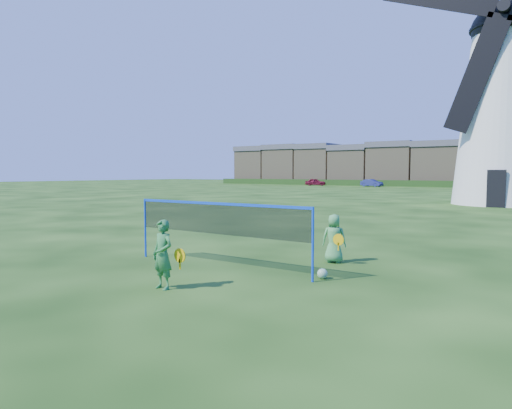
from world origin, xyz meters
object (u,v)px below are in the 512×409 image
object	(u,v)px
player_boy	(334,238)
car_left	(315,182)
play_ball	(322,274)
windmill	(506,104)
car_right	(372,183)
badminton_net	(218,220)
player_girl	(163,255)

from	to	relation	value
player_boy	car_left	size ratio (longest dim) A/B	0.34
play_ball	windmill	bearing A→B (deg)	89.39
player_boy	car_left	distance (m)	68.32
car_left	windmill	bearing A→B (deg)	-160.94
car_left	car_right	bearing A→B (deg)	-113.89
badminton_net	car_left	size ratio (longest dim) A/B	1.42
car_left	car_right	xyz separation A→B (m)	(10.07, 0.02, -0.02)
player_girl	play_ball	bearing A→B (deg)	54.29
windmill	player_boy	size ratio (longest dim) A/B	17.08
player_girl	play_ball	size ratio (longest dim) A/B	6.10
badminton_net	player_boy	world-z (taller)	badminton_net
windmill	badminton_net	bearing A→B (deg)	-95.81
player_girl	car_left	xyz separation A→B (m)	(-30.08, 64.80, -0.06)
badminton_net	car_left	world-z (taller)	badminton_net
badminton_net	car_right	world-z (taller)	badminton_net
player_girl	windmill	bearing A→B (deg)	90.24
player_boy	play_ball	bearing A→B (deg)	88.60
player_girl	car_left	bearing A→B (deg)	119.80
player_boy	car_right	xyz separation A→B (m)	(-21.60, 60.55, -0.02)
windmill	player_girl	xyz separation A→B (m)	(-2.45, -29.98, -6.30)
car_right	car_left	bearing A→B (deg)	102.40
badminton_net	car_right	size ratio (longest dim) A/B	1.41
badminton_net	player_girl	world-z (taller)	badminton_net
player_boy	windmill	bearing A→B (deg)	-110.86
player_girl	car_right	bearing A→B (deg)	112.06
badminton_net	car_right	xyz separation A→B (m)	(-19.62, 62.68, -0.55)
badminton_net	play_ball	bearing A→B (deg)	8.36
car_right	play_ball	bearing A→B (deg)	-148.13
windmill	car_left	bearing A→B (deg)	133.05
player_girl	car_right	size ratio (longest dim) A/B	0.37
windmill	badminton_net	size ratio (longest dim) A/B	4.11
player_girl	badminton_net	bearing A→B (deg)	105.12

